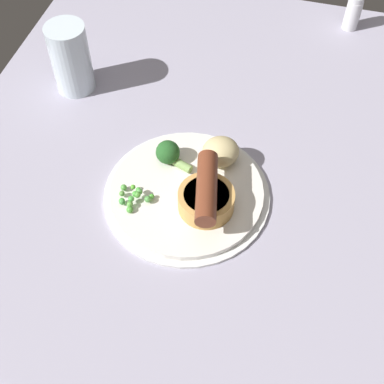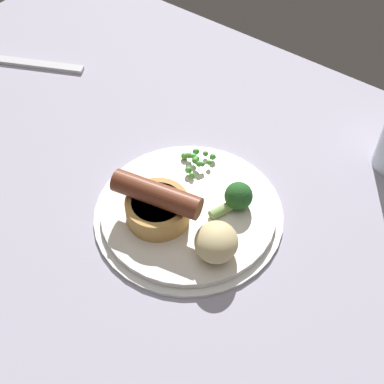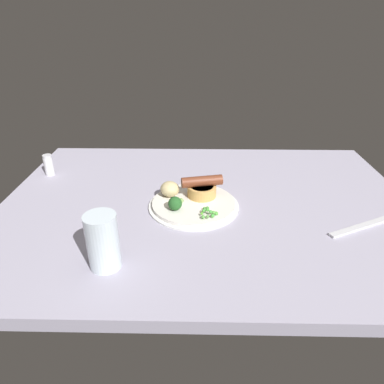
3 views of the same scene
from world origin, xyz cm
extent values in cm
cube|color=#9E99AD|center=(0.00, 0.00, 1.50)|extent=(110.00, 80.00, 3.00)
cylinder|color=silver|center=(-3.45, -2.24, 3.25)|extent=(23.63, 23.63, 0.50)
cylinder|color=silver|center=(-3.45, -2.24, 3.70)|extent=(21.74, 21.74, 1.40)
cylinder|color=tan|center=(-1.35, 1.10, 5.88)|extent=(7.70, 7.70, 2.96)
cylinder|color=#33190C|center=(-1.35, 1.10, 7.21)|extent=(6.16, 6.16, 0.30)
cylinder|color=brown|center=(-1.35, 1.10, 8.75)|extent=(11.18, 5.00, 2.77)
sphere|color=green|center=(-0.26, -8.59, 5.74)|extent=(0.82, 0.82, 0.82)
sphere|color=green|center=(1.21, -10.14, 5.12)|extent=(0.88, 0.88, 0.88)
sphere|color=#469443|center=(1.29, -10.10, 5.10)|extent=(0.87, 0.87, 0.87)
sphere|color=#52A53C|center=(-0.33, -8.27, 5.69)|extent=(0.93, 0.93, 0.93)
sphere|color=green|center=(-1.00, -8.48, 5.45)|extent=(0.72, 0.72, 0.72)
sphere|color=#58A241|center=(1.49, -8.89, 5.22)|extent=(0.88, 0.88, 0.88)
sphere|color=#4F9A3E|center=(-1.09, -10.69, 5.07)|extent=(0.91, 0.91, 0.91)
sphere|color=#4B9642|center=(-0.67, -8.18, 5.56)|extent=(0.85, 0.85, 0.85)
sphere|color=green|center=(-0.74, -6.49, 4.95)|extent=(0.73, 0.73, 0.73)
sphere|color=#4A9341|center=(0.41, -6.80, 5.16)|extent=(0.96, 0.96, 0.96)
sphere|color=green|center=(0.73, -8.93, 5.46)|extent=(0.83, 0.83, 0.83)
sphere|color=#589241|center=(0.10, -10.57, 5.12)|extent=(0.79, 0.79, 0.79)
sphere|color=#50A32D|center=(-1.37, -9.40, 5.25)|extent=(0.70, 0.70, 0.70)
sphere|color=#4C9E38|center=(2.13, -8.70, 4.87)|extent=(0.94, 0.94, 0.94)
sphere|color=#235623|center=(-8.03, -6.30, 6.15)|extent=(3.50, 3.50, 3.50)
cylinder|color=#7A9E56|center=(-7.13, -3.91, 5.01)|extent=(2.20, 3.23, 1.23)
ellipsoid|color=#CCB77F|center=(-9.89, 1.06, 6.38)|extent=(7.02, 7.15, 3.97)
cylinder|color=silver|center=(-20.70, -26.13, 8.87)|extent=(6.34, 6.34, 11.75)
cylinder|color=silver|center=(-48.70, 16.66, 5.78)|extent=(2.81, 2.81, 5.56)
camera|label=1|loc=(39.77, 10.14, 64.50)|focal=50.00mm
camera|label=2|loc=(-28.54, 30.54, 55.90)|focal=50.00mm
camera|label=3|loc=(-2.33, -79.79, 48.34)|focal=32.00mm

